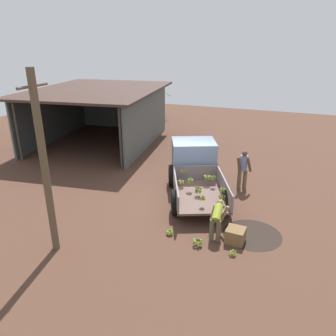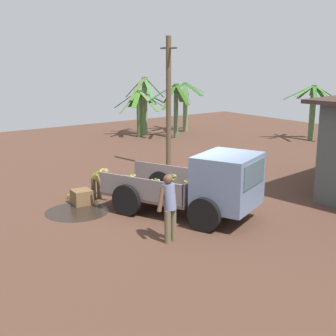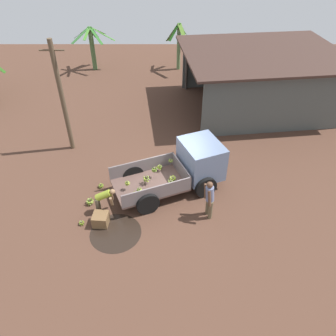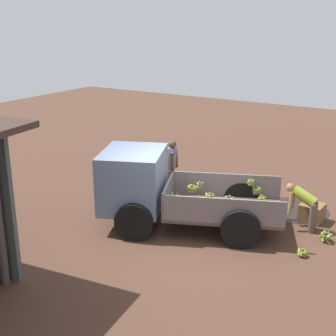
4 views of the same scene
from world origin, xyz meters
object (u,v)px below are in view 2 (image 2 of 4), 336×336
object	(u,v)px
person_foreground_visitor	(169,205)
banana_bunch_on_ground_1	(80,200)
banana_bunch_on_ground_3	(102,190)
banana_bunch_on_ground_2	(131,188)
cargo_truck	(211,184)
utility_pole	(169,103)
banana_bunch_on_ground_0	(70,196)
wooden_crate_0	(82,197)
person_worker_loading	(100,180)

from	to	relation	value
person_foreground_visitor	banana_bunch_on_ground_1	distance (m)	4.11
person_foreground_visitor	banana_bunch_on_ground_3	xyz separation A→B (m)	(-4.51, 0.62, -0.78)
banana_bunch_on_ground_2	cargo_truck	bearing A→B (deg)	4.20
person_foreground_visitor	utility_pole	bearing A→B (deg)	-55.04
banana_bunch_on_ground_0	banana_bunch_on_ground_2	xyz separation A→B (m)	(0.37, 2.03, 0.00)
person_foreground_visitor	banana_bunch_on_ground_0	size ratio (longest dim) A/B	7.99
wooden_crate_0	banana_bunch_on_ground_3	bearing A→B (deg)	120.70
utility_pole	cargo_truck	bearing A→B (deg)	-25.54
banana_bunch_on_ground_0	cargo_truck	bearing A→B (deg)	29.70
cargo_truck	banana_bunch_on_ground_2	size ratio (longest dim) A/B	19.32
utility_pole	wooden_crate_0	world-z (taller)	utility_pole
wooden_crate_0	person_worker_loading	bearing A→B (deg)	84.43
person_foreground_visitor	banana_bunch_on_ground_2	size ratio (longest dim) A/B	6.88
banana_bunch_on_ground_2	wooden_crate_0	xyz separation A→B (m)	(0.33, -1.98, 0.13)
banana_bunch_on_ground_1	wooden_crate_0	size ratio (longest dim) A/B	0.52
banana_bunch_on_ground_1	banana_bunch_on_ground_3	world-z (taller)	banana_bunch_on_ground_3
banana_bunch_on_ground_0	banana_bunch_on_ground_3	size ratio (longest dim) A/B	0.66
banana_bunch_on_ground_2	wooden_crate_0	size ratio (longest dim) A/B	0.44
wooden_crate_0	banana_bunch_on_ground_1	bearing A→B (deg)	-162.34
utility_pole	person_worker_loading	world-z (taller)	utility_pole
person_foreground_visitor	banana_bunch_on_ground_0	xyz separation A→B (m)	(-4.62, -0.44, -0.83)
utility_pole	person_foreground_visitor	bearing A→B (deg)	-36.44
banana_bunch_on_ground_0	wooden_crate_0	distance (m)	0.72
utility_pole	wooden_crate_0	size ratio (longest dim) A/B	9.38
banana_bunch_on_ground_0	banana_bunch_on_ground_3	xyz separation A→B (m)	(0.11, 1.06, 0.05)
person_worker_loading	utility_pole	bearing A→B (deg)	115.87
cargo_truck	person_foreground_visitor	distance (m)	1.95
banana_bunch_on_ground_0	banana_bunch_on_ground_2	world-z (taller)	banana_bunch_on_ground_2
person_worker_loading	banana_bunch_on_ground_1	size ratio (longest dim) A/B	3.95
wooden_crate_0	person_foreground_visitor	bearing A→B (deg)	5.68
banana_bunch_on_ground_3	wooden_crate_0	distance (m)	1.17
banana_bunch_on_ground_1	banana_bunch_on_ground_0	bearing A→B (deg)	-178.08
utility_pole	banana_bunch_on_ground_0	size ratio (longest dim) A/B	24.61
banana_bunch_on_ground_0	person_foreground_visitor	bearing A→B (deg)	5.44
person_worker_loading	banana_bunch_on_ground_3	distance (m)	0.94
person_foreground_visitor	banana_bunch_on_ground_0	bearing A→B (deg)	-13.16
banana_bunch_on_ground_0	banana_bunch_on_ground_1	size ratio (longest dim) A/B	0.74
person_worker_loading	banana_bunch_on_ground_0	bearing A→B (deg)	-141.12
person_foreground_visitor	banana_bunch_on_ground_2	world-z (taller)	person_foreground_visitor
banana_bunch_on_ground_2	wooden_crate_0	distance (m)	2.01
cargo_truck	banana_bunch_on_ground_0	size ratio (longest dim) A/B	22.42
cargo_truck	banana_bunch_on_ground_3	size ratio (longest dim) A/B	14.80
person_foreground_visitor	person_worker_loading	size ratio (longest dim) A/B	1.50
utility_pole	banana_bunch_on_ground_2	size ratio (longest dim) A/B	21.20
cargo_truck	banana_bunch_on_ground_0	distance (m)	4.73
person_foreground_visitor	wooden_crate_0	distance (m)	3.99
cargo_truck	person_worker_loading	xyz separation A→B (m)	(-3.27, -1.65, -0.31)
cargo_truck	person_worker_loading	bearing A→B (deg)	-175.67
person_foreground_visitor	banana_bunch_on_ground_1	bearing A→B (deg)	-12.63
banana_bunch_on_ground_0	banana_bunch_on_ground_2	distance (m)	2.06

